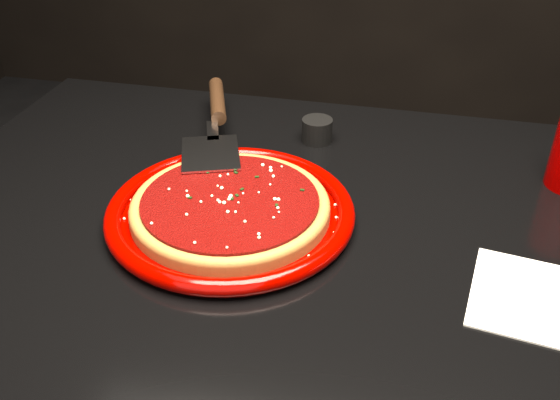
% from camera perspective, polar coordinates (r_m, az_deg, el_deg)
% --- Properties ---
extents(plate, '(0.43, 0.43, 0.02)m').
position_cam_1_polar(plate, '(0.82, -4.54, -1.05)').
color(plate, '#720200').
rests_on(plate, table).
extents(pizza_crust, '(0.35, 0.35, 0.01)m').
position_cam_1_polar(pizza_crust, '(0.82, -4.55, -0.83)').
color(pizza_crust, brown).
rests_on(pizza_crust, plate).
extents(pizza_crust_rim, '(0.35, 0.35, 0.02)m').
position_cam_1_polar(pizza_crust_rim, '(0.82, -4.57, -0.45)').
color(pizza_crust_rim, brown).
rests_on(pizza_crust_rim, plate).
extents(pizza_sauce, '(0.31, 0.31, 0.01)m').
position_cam_1_polar(pizza_sauce, '(0.82, -4.59, -0.17)').
color(pizza_sauce, '#670806').
rests_on(pizza_sauce, plate).
extents(parmesan_dusting, '(0.23, 0.23, 0.01)m').
position_cam_1_polar(parmesan_dusting, '(0.81, -4.61, 0.21)').
color(parmesan_dusting, '#FCF4C6').
rests_on(parmesan_dusting, plate).
extents(basil_flecks, '(0.21, 0.21, 0.00)m').
position_cam_1_polar(basil_flecks, '(0.81, -4.61, 0.16)').
color(basil_flecks, black).
rests_on(basil_flecks, plate).
extents(pizza_server, '(0.21, 0.37, 0.03)m').
position_cam_1_polar(pizza_server, '(0.99, -5.91, 7.15)').
color(pizza_server, silver).
rests_on(pizza_server, plate).
extents(napkin_a, '(0.16, 0.16, 0.00)m').
position_cam_1_polar(napkin_a, '(0.76, 22.45, -8.40)').
color(napkin_a, silver).
rests_on(napkin_a, table).
extents(ramekin, '(0.05, 0.05, 0.04)m').
position_cam_1_polar(ramekin, '(1.01, 3.41, 6.39)').
color(ramekin, black).
rests_on(ramekin, table).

